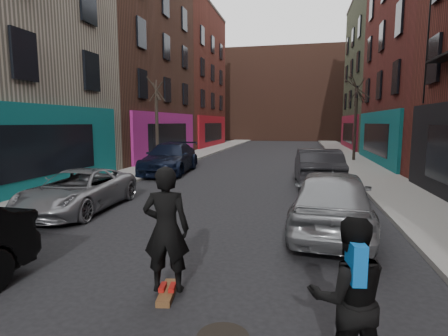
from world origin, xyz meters
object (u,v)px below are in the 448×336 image
at_px(tree_right_far, 356,112).
at_px(parked_left_far, 79,190).
at_px(parked_right_end, 317,167).
at_px(skateboard, 168,292).
at_px(pedestrian, 348,297).
at_px(skateboarder, 166,229).
at_px(parked_left_end, 170,158).
at_px(parked_right_far, 332,200).
at_px(tree_left_far, 157,113).

bearing_deg(tree_right_far, parked_left_far, -122.60).
distance_m(parked_right_end, skateboard, 11.09).
bearing_deg(skateboard, pedestrian, -36.30).
bearing_deg(parked_left_far, parked_right_end, 35.30).
bearing_deg(parked_left_far, skateboarder, -47.27).
height_order(skateboard, pedestrian, pedestrian).
relative_size(tree_right_far, skateboard, 8.50).
height_order(parked_left_end, parked_right_end, parked_right_end).
height_order(parked_right_end, skateboarder, skateboarder).
distance_m(parked_right_far, skateboard, 5.01).
distance_m(parked_left_far, parked_right_far, 7.68).
relative_size(parked_left_end, parked_right_far, 1.16).
xyz_separation_m(parked_left_far, parked_right_far, (7.66, -0.58, 0.18)).
distance_m(parked_right_end, pedestrian, 11.97).
bearing_deg(tree_right_far, parked_right_far, -99.71).
distance_m(parked_left_far, skateboard, 6.69).
bearing_deg(parked_left_far, parked_right_far, -7.72).
bearing_deg(tree_left_far, skateboarder, -66.47).
bearing_deg(skateboarder, parked_right_end, -114.84).
bearing_deg(tree_right_far, pedestrian, -98.11).
height_order(parked_left_far, pedestrian, pedestrian).
xyz_separation_m(tree_right_far, parked_right_far, (-2.93, -17.14, -2.70)).
distance_m(parked_left_end, pedestrian, 16.27).
bearing_deg(skateboarder, skateboard, 180.00).
bearing_deg(parked_right_end, tree_left_far, -29.08).
height_order(tree_left_far, pedestrian, tree_left_far).
height_order(parked_left_far, skateboard, parked_left_far).
height_order(parked_left_end, parked_right_far, parked_right_far).
height_order(tree_left_far, tree_right_far, tree_right_far).
relative_size(parked_right_end, skateboard, 6.28).
xyz_separation_m(tree_right_far, parked_left_end, (-10.80, -8.07, -2.71)).
distance_m(parked_left_far, parked_left_end, 8.50).
xyz_separation_m(tree_left_far, skateboard, (6.61, -15.18, -3.33)).
bearing_deg(skateboarder, parked_left_far, -54.08).
height_order(parked_right_far, skateboarder, skateboarder).
bearing_deg(skateboarder, tree_left_far, -76.70).
height_order(parked_left_far, parked_left_end, parked_left_end).
bearing_deg(parked_right_far, tree_left_far, -44.91).
bearing_deg(tree_left_far, parked_left_far, -80.30).
distance_m(tree_right_far, pedestrian, 22.83).
relative_size(parked_left_far, parked_right_far, 0.95).
relative_size(parked_right_far, skateboard, 6.09).
distance_m(tree_right_far, parked_right_far, 17.60).
bearing_deg(parked_right_end, skateboard, 71.79).
bearing_deg(parked_left_end, parked_left_far, -93.58).
bearing_deg(tree_right_far, parked_right_end, -105.97).
distance_m(skateboard, skateboarder, 1.06).
distance_m(tree_right_far, parked_left_end, 13.75).
xyz_separation_m(parked_left_far, skateboard, (4.80, -4.61, -0.60)).
relative_size(parked_right_far, pedestrian, 2.69).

